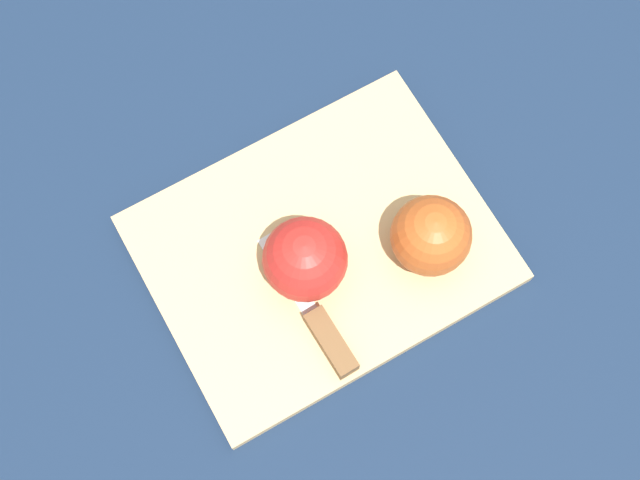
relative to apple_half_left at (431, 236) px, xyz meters
The scene contains 5 objects.
ground_plane 0.12m from the apple_half_left, 36.61° to the right, with size 4.00×4.00×0.00m, color #14233D.
cutting_board 0.12m from the apple_half_left, 36.61° to the right, with size 0.37×0.30×0.02m.
apple_half_left is the anchor object (origin of this frame).
apple_half_right 0.13m from the apple_half_left, 24.05° to the right, with size 0.08×0.08×0.08m.
knife 0.14m from the apple_half_left, ahead, with size 0.03×0.17×0.02m.
Camera 1 is at (0.16, 0.23, 0.88)m, focal length 50.00 mm.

